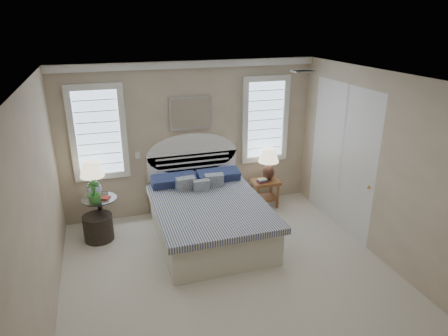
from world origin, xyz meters
TOP-DOWN VIEW (x-y plane):
  - floor at (0.00, 0.00)m, footprint 4.50×5.00m
  - ceiling at (0.00, 0.00)m, footprint 4.50×5.00m
  - wall_back at (0.00, 2.50)m, footprint 4.50×0.02m
  - wall_left at (-2.25, 0.00)m, footprint 0.02×5.00m
  - wall_right at (2.25, 0.00)m, footprint 0.02×5.00m
  - crown_molding at (0.00, 2.46)m, footprint 4.50×0.08m
  - hvac_vent at (1.20, 0.80)m, footprint 0.30×0.20m
  - switch_plate at (-0.95, 2.48)m, footprint 0.08×0.01m
  - window_left at (-1.55, 2.48)m, footprint 0.90×0.06m
  - window_right at (1.40, 2.48)m, footprint 0.90×0.06m
  - painting at (0.00, 2.46)m, footprint 0.74×0.04m
  - closet_door at (2.23, 1.20)m, footprint 0.02×1.80m
  - bed at (0.00, 1.46)m, footprint 1.72×2.28m
  - side_table_left at (-1.65, 2.05)m, footprint 0.56×0.56m
  - nightstand_right at (1.30, 2.15)m, footprint 0.50×0.40m
  - floor_pot at (-1.71, 1.84)m, footprint 0.57×0.57m
  - lamp_left at (-1.71, 2.13)m, footprint 0.39×0.39m
  - lamp_right at (1.37, 2.17)m, footprint 0.39×0.39m
  - potted_plant at (-1.71, 1.87)m, footprint 0.22×0.22m
  - books_left at (-1.58, 2.01)m, footprint 0.24×0.21m
  - books_right at (1.21, 2.08)m, footprint 0.20×0.16m

SIDE VIEW (x-z plane):
  - floor at x=0.00m, z-range -0.01..0.01m
  - floor_pot at x=-1.71m, z-range 0.00..0.42m
  - bed at x=0.00m, z-range -0.35..1.12m
  - nightstand_right at x=1.30m, z-range 0.12..0.65m
  - side_table_left at x=-1.65m, z-range 0.07..0.70m
  - books_right at x=1.21m, z-range 0.53..0.60m
  - books_left at x=-1.58m, z-range 0.63..0.66m
  - potted_plant at x=-1.71m, z-range 0.63..1.01m
  - lamp_right at x=1.37m, z-range 0.60..1.21m
  - lamp_left at x=-1.71m, z-range 0.70..1.32m
  - switch_plate at x=-0.95m, z-range 1.09..1.21m
  - closet_door at x=2.23m, z-range 0.00..2.40m
  - wall_back at x=0.00m, z-range 0.00..2.70m
  - wall_left at x=-2.25m, z-range 0.00..2.70m
  - wall_right at x=2.25m, z-range 0.00..2.70m
  - window_left at x=-1.55m, z-range 0.80..2.40m
  - window_right at x=1.40m, z-range 0.80..2.40m
  - painting at x=0.00m, z-range 1.53..2.11m
  - crown_molding at x=0.00m, z-range 2.58..2.70m
  - hvac_vent at x=1.20m, z-range 2.67..2.69m
  - ceiling at x=0.00m, z-range 2.70..2.71m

